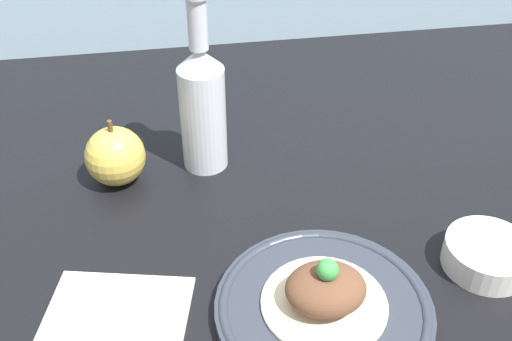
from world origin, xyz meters
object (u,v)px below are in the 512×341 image
Objects in this scene: cider_bottle at (202,104)px; dipping_bowl at (487,255)px; plate at (324,308)px; plated_food at (325,291)px; apple at (115,156)px.

cider_bottle is 2.58× the size of dipping_bowl.
plated_food reaches higher than plate.
plated_food is 0.52× the size of cider_bottle.
apple is at bearing 128.61° from plated_food.
plated_food is at bearing -169.03° from dipping_bowl.
apple reaches higher than dipping_bowl.
apple is at bearing 128.61° from plate.
apple is at bearing 150.98° from dipping_bowl.
dipping_bowl reaches higher than plate.
cider_bottle is at bearing 108.15° from plated_food.
plate is at bearing 0.00° from plated_food.
cider_bottle is (-9.64, 29.40, 6.13)cm from plated_food.
plated_food is (-0.00, 0.00, 2.68)cm from plate.
dipping_bowl is (42.24, -23.44, -2.38)cm from apple.
apple is (-21.87, 27.39, 0.35)cm from plated_food.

